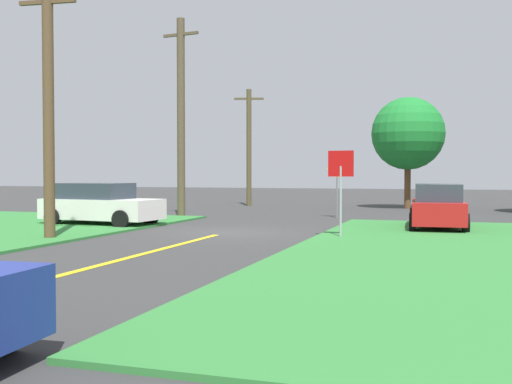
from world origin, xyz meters
TOP-DOWN VIEW (x-y plane):
  - ground_plane at (0.00, 0.00)m, footprint 120.00×120.00m
  - lane_stripe_center at (0.00, -8.00)m, footprint 0.20×14.00m
  - stop_sign at (4.01, -0.91)m, footprint 0.78×0.09m
  - car_on_crossroad at (6.74, 3.13)m, footprint 2.11×4.24m
  - parked_car_near_building at (-5.54, 1.03)m, footprint 4.68×2.44m
  - utility_pole_near at (-4.20, -3.87)m, footprint 1.80×0.33m
  - utility_pole_mid at (-4.52, 6.12)m, footprint 1.80×0.36m
  - utility_pole_far at (-4.62, 16.10)m, footprint 1.77×0.60m
  - direction_sign at (2.32, 7.75)m, footprint 0.90×0.14m
  - pine_tree_center at (4.80, 16.17)m, footprint 4.09×4.09m

SIDE VIEW (x-z plane):
  - ground_plane at x=0.00m, z-range 0.00..0.00m
  - lane_stripe_center at x=0.00m, z-range 0.00..0.01m
  - car_on_crossroad at x=6.74m, z-range -0.01..1.61m
  - parked_car_near_building at x=-5.54m, z-range 0.00..1.62m
  - direction_sign at x=2.32m, z-range 0.33..2.99m
  - stop_sign at x=4.01m, z-range 0.56..3.24m
  - utility_pole_far at x=-4.62m, z-range 0.11..7.21m
  - utility_pole_near at x=-4.20m, z-range 0.10..7.76m
  - pine_tree_center at x=4.80m, z-range 1.08..7.35m
  - utility_pole_mid at x=-4.52m, z-range 0.08..9.06m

